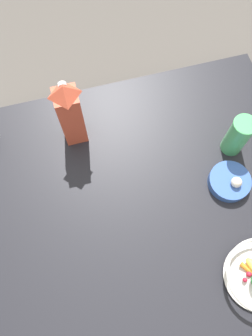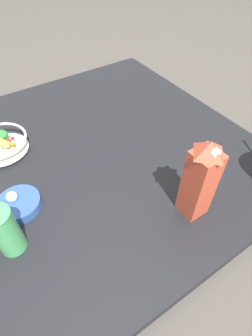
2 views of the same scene
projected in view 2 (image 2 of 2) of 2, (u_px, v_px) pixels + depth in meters
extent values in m
plane|color=#4C4742|center=(94.00, 158.00, 1.05)|extent=(6.00, 6.00, 0.00)
cube|color=black|center=(94.00, 154.00, 1.03)|extent=(1.18, 1.18, 0.05)
cylinder|color=silver|center=(3.00, 150.00, 1.00)|extent=(0.11, 0.11, 0.01)
cone|color=silver|center=(0.00, 145.00, 0.98)|extent=(0.20, 0.20, 0.05)
ellipsoid|color=#EFD64C|center=(2.00, 143.00, 0.96)|extent=(0.06, 0.08, 0.03)
cylinder|color=orange|center=(10.00, 144.00, 0.97)|extent=(0.03, 0.04, 0.01)
sphere|color=red|center=(12.00, 138.00, 0.99)|extent=(0.01, 0.01, 0.01)
sphere|color=red|center=(4.00, 147.00, 0.96)|extent=(0.01, 0.01, 0.01)
sphere|color=red|center=(9.00, 141.00, 0.98)|extent=(0.02, 0.02, 0.02)
ellipsoid|color=#2D7F38|center=(1.00, 134.00, 0.98)|extent=(0.07, 0.07, 0.03)
cube|color=#CC4C33|center=(198.00, 185.00, 0.74)|extent=(0.07, 0.07, 0.24)
pyramid|color=#CC4C33|center=(210.00, 148.00, 0.63)|extent=(0.07, 0.07, 0.04)
cylinder|color=white|center=(216.00, 153.00, 0.62)|extent=(0.03, 0.01, 0.03)
cylinder|color=#4CB266|center=(5.00, 231.00, 0.68)|extent=(0.07, 0.07, 0.16)
cylinder|color=#3356A3|center=(19.00, 204.00, 0.81)|extent=(0.13, 0.13, 0.03)
sphere|color=silver|center=(12.00, 197.00, 0.80)|extent=(0.03, 0.03, 0.03)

